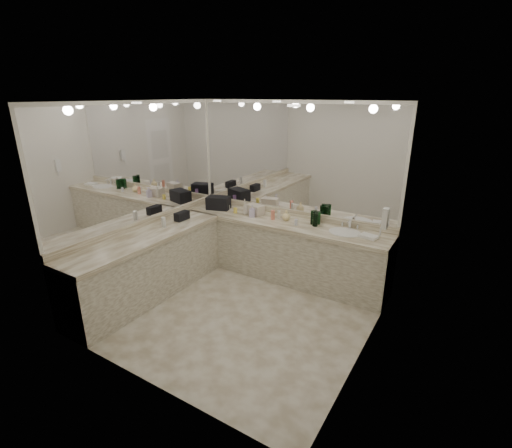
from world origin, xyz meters
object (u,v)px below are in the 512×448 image
Objects in this scene: sink at (345,233)px; hand_towel at (369,237)px; soap_bottle_b at (252,211)px; cream_cosmetic_case at (255,210)px; soap_bottle_c at (286,215)px; black_toiletry_bag at (218,203)px; soap_bottle_a at (246,208)px; wall_phone at (385,219)px.

sink is 0.33m from hand_towel.
soap_bottle_b is at bearing -178.00° from hand_towel.
soap_bottle_c is at bearing 12.78° from cream_cosmetic_case.
black_toiletry_bag is 1.21m from soap_bottle_c.
cream_cosmetic_case is 0.15m from soap_bottle_a.
soap_bottle_a is at bearing 179.96° from hand_towel.
soap_bottle_c is (0.52, 0.13, -0.02)m from soap_bottle_b.
sink is 1.97× the size of hand_towel.
cream_cosmetic_case is at bearing 178.88° from soap_bottle_c.
cream_cosmetic_case is 0.15m from soap_bottle_b.
black_toiletry_bag is 1.38× the size of cream_cosmetic_case.
cream_cosmetic_case is at bearing 177.41° from hand_towel.
soap_bottle_a is (-0.13, -0.08, 0.02)m from cream_cosmetic_case.
soap_bottle_a is at bearing -134.14° from cream_cosmetic_case.
sink is 0.92m from soap_bottle_c.
soap_bottle_a is (-1.92, 0.00, 0.08)m from hand_towel.
sink is at bearing 140.43° from wall_phone.
soap_bottle_c is (-1.24, 0.07, 0.06)m from hand_towel.
hand_towel is (2.46, -0.02, -0.09)m from black_toiletry_bag.
sink is at bearing 0.31° from black_toiletry_bag.
black_toiletry_bag reaches higher than hand_towel.
cream_cosmetic_case is at bearing 164.99° from wall_phone.
soap_bottle_b is at bearing -176.47° from sink.
hand_towel is at bearing -0.04° from soap_bottle_a.
black_toiletry_bag is at bearing 173.73° from soap_bottle_b.
black_toiletry_bag reaches higher than soap_bottle_c.
wall_phone is at bearing -11.44° from soap_bottle_b.
black_toiletry_bag is at bearing -177.39° from soap_bottle_c.
wall_phone is 0.91× the size of cream_cosmetic_case.
soap_bottle_b is (0.16, -0.06, -0.01)m from soap_bottle_a.
wall_phone is at bearing -10.14° from black_toiletry_bag.
soap_bottle_c is (0.55, -0.01, 0.00)m from cream_cosmetic_case.
cream_cosmetic_case is at bearing 5.67° from black_toiletry_bag.
black_toiletry_bag reaches higher than sink.
soap_bottle_b is at bearing -21.30° from soap_bottle_a.
soap_bottle_b is at bearing -6.27° from black_toiletry_bag.
wall_phone reaches higher than sink.
black_toiletry_bag is (-2.73, 0.49, -0.35)m from wall_phone.
soap_bottle_a is 1.07× the size of soap_bottle_b.
soap_bottle_b is at bearing -165.65° from soap_bottle_c.
soap_bottle_b is 1.19× the size of soap_bottle_c.
sink is 1.47m from cream_cosmetic_case.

